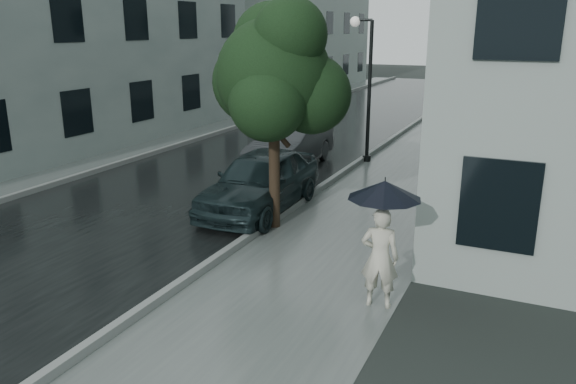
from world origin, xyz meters
The scene contains 14 objects.
ground centered at (0.00, 0.00, 0.00)m, with size 120.00×120.00×0.00m, color black.
sidewalk centered at (0.25, 12.00, 0.00)m, with size 3.50×60.00×0.01m, color slate.
kerb_near centered at (-1.57, 12.00, 0.07)m, with size 0.15×60.00×0.15m, color slate.
asphalt_road centered at (-5.08, 12.00, 0.00)m, with size 6.85×60.00×0.00m, color black.
kerb_far centered at (-8.57, 12.00, 0.07)m, with size 0.15×60.00×0.15m, color slate.
sidewalk_far centered at (-9.50, 12.00, 0.00)m, with size 1.70×60.00×0.01m, color #4C5451.
building_far_a centered at (-13.77, 8.00, 4.75)m, with size 7.02×20.00×9.50m.
building_far_b centered at (-13.77, 30.00, 4.00)m, with size 7.02×18.00×8.00m.
pedestrian centered at (1.70, 0.40, 0.84)m, with size 0.60×0.40×1.65m, color beige.
umbrella centered at (1.73, 0.36, 1.96)m, with size 1.49×1.49×1.22m.
street_tree centered at (-1.45, 3.18, 3.37)m, with size 3.17×2.88×4.92m.
lamp_post centered at (-1.61, 10.12, 2.68)m, with size 0.85×0.33×4.65m.
car_near centered at (-2.28, 4.00, 0.75)m, with size 1.75×4.34×1.48m, color #182629.
car_far centered at (-3.46, 8.34, 0.72)m, with size 1.51×4.34×1.43m, color #242729.
Camera 1 is at (3.79, -7.64, 4.32)m, focal length 35.00 mm.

